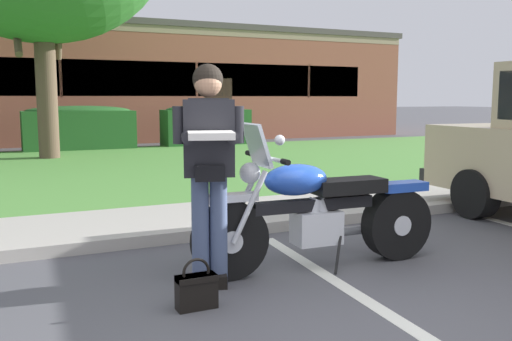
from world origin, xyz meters
TOP-DOWN VIEW (x-y plane):
  - ground_plane at (0.00, 0.00)m, footprint 140.00×140.00m
  - curb_strip at (0.00, 2.69)m, footprint 60.00×0.20m
  - concrete_walk at (0.00, 3.54)m, footprint 60.00×1.50m
  - grass_lawn at (0.00, 8.74)m, footprint 60.00×8.90m
  - stall_stripe_1 at (0.37, 0.20)m, footprint 0.48×4.40m
  - motorcycle at (0.57, 1.30)m, footprint 2.24×0.82m
  - rider_person at (-0.50, 1.28)m, footprint 0.55×0.65m
  - handbag at (-0.76, 0.87)m, footprint 0.28×0.13m
  - hedge_center_right at (0.20, 13.23)m, footprint 2.94×0.90m
  - hedge_right at (3.87, 13.23)m, footprint 2.62×0.90m
  - brick_building at (-0.03, 20.23)m, footprint 25.37×10.52m

SIDE VIEW (x-z plane):
  - ground_plane at x=0.00m, z-range 0.00..0.00m
  - stall_stripe_1 at x=0.37m, z-range 0.00..0.01m
  - grass_lawn at x=0.00m, z-range 0.00..0.06m
  - concrete_walk at x=0.00m, z-range 0.00..0.08m
  - curb_strip at x=0.00m, z-range 0.00..0.12m
  - handbag at x=-0.76m, z-range -0.04..0.32m
  - motorcycle at x=0.57m, z-range -0.14..1.12m
  - hedge_center_right at x=0.20m, z-range 0.03..1.27m
  - hedge_right at x=3.87m, z-range 0.03..1.27m
  - rider_person at x=-0.50m, z-range 0.15..1.86m
  - brick_building at x=-0.03m, z-range 0.00..3.94m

